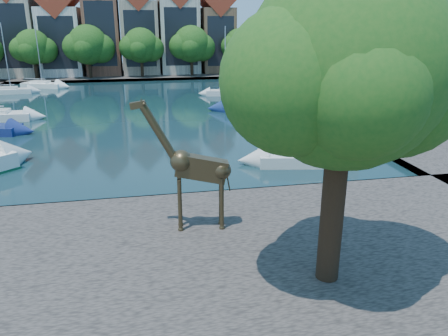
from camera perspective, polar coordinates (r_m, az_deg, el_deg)
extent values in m
plane|color=#38332B|center=(23.64, -13.18, -4.85)|extent=(160.00, 160.00, 0.00)
cube|color=black|center=(46.64, -12.44, 7.02)|extent=(38.00, 50.00, 0.08)
cube|color=#514A46|center=(17.32, -13.84, -13.34)|extent=(50.00, 14.00, 0.50)
cube|color=#514A46|center=(78.22, -12.14, 11.89)|extent=(60.00, 16.00, 0.50)
cube|color=#514A46|center=(52.29, 16.35, 8.20)|extent=(14.00, 52.00, 0.50)
cylinder|color=#332114|center=(15.40, 14.01, -4.96)|extent=(0.80, 0.80, 5.50)
sphere|color=#1B4E16|center=(14.21, 15.52, 12.53)|extent=(6.40, 6.40, 6.40)
sphere|color=#1B4E16|center=(15.48, 21.31, 10.03)|extent=(4.80, 4.80, 4.80)
sphere|color=#1B4E16|center=(13.20, 9.17, 11.12)|extent=(4.48, 4.48, 4.48)
cube|color=#BBA890|center=(79.84, -25.21, 15.40)|extent=(5.88, 9.00, 12.50)
cube|color=black|center=(75.48, -26.00, 15.19)|extent=(4.80, 0.05, 9.38)
cube|color=silver|center=(78.65, -20.37, 15.23)|extent=(6.37, 9.00, 10.50)
cube|color=black|center=(74.22, -20.88, 15.02)|extent=(5.20, 0.05, 7.88)
cube|color=brown|center=(77.89, -15.56, 16.60)|extent=(5.39, 9.00, 13.00)
cube|color=black|center=(73.43, -15.80, 16.47)|extent=(4.40, 0.05, 9.75)
cube|color=tan|center=(77.75, -10.93, 16.37)|extent=(5.88, 9.00, 11.50)
cube|color=black|center=(73.27, -10.88, 16.23)|extent=(4.80, 0.05, 8.62)
cube|color=beige|center=(78.07, -5.96, 16.79)|extent=(6.37, 9.00, 12.00)
cube|color=black|center=(73.62, -5.62, 16.68)|extent=(5.20, 0.05, 9.00)
cube|color=brown|center=(78.97, -1.04, 16.37)|extent=(5.39, 9.00, 10.50)
cube|color=maroon|center=(78.94, -1.07, 21.05)|extent=(5.44, 9.18, 5.44)
cube|color=black|center=(74.57, -0.42, 16.21)|extent=(4.40, 0.05, 7.88)
cylinder|color=#332114|center=(74.13, -23.38, 11.86)|extent=(0.50, 0.50, 3.20)
sphere|color=#1A4113|center=(73.89, -23.71, 14.28)|extent=(5.20, 5.20, 5.20)
sphere|color=#1A4113|center=(73.91, -22.40, 14.04)|extent=(3.90, 3.90, 3.90)
sphere|color=#1A4113|center=(73.82, -24.86, 13.92)|extent=(3.64, 3.64, 3.64)
cylinder|color=#332114|center=(72.91, -17.11, 12.46)|extent=(0.50, 0.50, 3.20)
sphere|color=#1A4113|center=(72.65, -17.37, 15.12)|extent=(6.00, 6.00, 6.00)
sphere|color=#1A4113|center=(72.82, -15.85, 14.79)|extent=(4.50, 4.50, 4.50)
sphere|color=#1A4113|center=(72.45, -18.72, 14.74)|extent=(4.20, 4.20, 4.20)
cylinder|color=#332114|center=(72.55, -10.67, 12.93)|extent=(0.50, 0.50, 3.20)
sphere|color=#1A4113|center=(72.30, -10.83, 15.47)|extent=(5.40, 5.40, 5.40)
sphere|color=#1A4113|center=(72.66, -9.48, 15.13)|extent=(4.05, 4.05, 4.05)
sphere|color=#1A4113|center=(71.91, -12.03, 15.16)|extent=(3.78, 3.78, 3.78)
cylinder|color=#332114|center=(73.07, -4.22, 13.24)|extent=(0.50, 0.50, 3.20)
sphere|color=#1A4113|center=(72.82, -4.29, 15.85)|extent=(5.80, 5.80, 5.80)
sphere|color=#1A4113|center=(73.38, -2.91, 15.45)|extent=(4.35, 4.35, 4.35)
sphere|color=#1A4113|center=(72.26, -5.54, 15.56)|extent=(4.06, 4.06, 4.06)
cylinder|color=#332114|center=(74.46, 2.07, 13.38)|extent=(0.50, 0.50, 3.20)
sphere|color=#1A4113|center=(74.21, 2.10, 15.81)|extent=(5.20, 5.20, 5.20)
sphere|color=#1A4113|center=(74.90, 3.25, 15.42)|extent=(3.90, 3.90, 3.90)
sphere|color=#1A4113|center=(73.53, 1.04, 15.59)|extent=(3.64, 3.64, 3.64)
cylinder|color=#3D321E|center=(19.00, -5.78, -4.89)|extent=(0.18, 0.18, 2.39)
cylinder|color=#3D321E|center=(19.46, -5.77, -4.29)|extent=(0.18, 0.18, 2.39)
cylinder|color=#3D321E|center=(19.06, -0.29, -4.71)|extent=(0.18, 0.18, 2.39)
cylinder|color=#3D321E|center=(19.52, -0.41, -4.12)|extent=(0.18, 0.18, 2.39)
cube|color=#3D321E|center=(18.66, -2.97, -0.01)|extent=(2.37, 0.85, 1.39)
cylinder|color=#3D321E|center=(18.24, -8.39, 4.45)|extent=(1.56, 0.49, 2.47)
cube|color=#3D321E|center=(18.04, -11.20, 8.08)|extent=(0.68, 0.27, 0.38)
cube|color=silver|center=(63.68, -26.05, 9.08)|extent=(5.20, 2.12, 0.80)
cube|color=silver|center=(63.65, -26.09, 9.32)|extent=(2.30, 1.39, 0.45)
cylinder|color=#B2B2B7|center=(63.23, -26.62, 12.90)|extent=(0.11, 0.11, 8.16)
cube|color=white|center=(67.59, -22.61, 10.03)|extent=(6.08, 4.01, 0.84)
cube|color=white|center=(67.55, -22.64, 10.26)|extent=(2.86, 2.25, 0.46)
cylinder|color=#B2B2B7|center=(67.14, -23.10, 13.80)|extent=(0.11, 0.11, 8.51)
cube|color=silver|center=(29.65, 10.77, 1.42)|extent=(6.73, 3.33, 0.99)
cube|color=silver|center=(29.55, 10.81, 2.03)|extent=(3.05, 2.04, 0.55)
cylinder|color=#B2B2B7|center=(28.57, 11.39, 10.97)|extent=(0.13, 0.13, 9.40)
cube|color=navy|center=(46.58, 5.26, 8.03)|extent=(8.72, 4.44, 0.96)
cube|color=navy|center=(46.52, 5.27, 8.41)|extent=(3.96, 2.69, 0.54)
cylinder|color=#B2B2B7|center=(45.88, 5.45, 14.39)|extent=(0.13, 0.13, 9.83)
cube|color=silver|center=(56.11, 0.15, 9.91)|extent=(4.96, 2.44, 0.84)
cube|color=silver|center=(56.06, 0.15, 10.19)|extent=(2.24, 1.50, 0.47)
cylinder|color=#B2B2B7|center=(55.61, 0.15, 14.08)|extent=(0.11, 0.11, 7.73)
cube|color=white|center=(57.31, 2.27, 10.07)|extent=(4.50, 2.53, 0.82)
cube|color=white|center=(57.27, 2.28, 10.34)|extent=(2.07, 1.49, 0.45)
cylinder|color=#B2B2B7|center=(56.81, 2.33, 14.29)|extent=(0.11, 0.11, 8.00)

